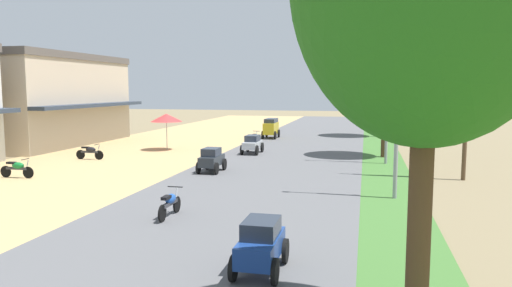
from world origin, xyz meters
name	(u,v)px	position (x,y,z in m)	size (l,w,h in m)	color
shophouse_mid	(38,100)	(-19.98, 28.92, 3.46)	(9.74, 13.45, 6.90)	#C6B299
parked_motorbike_fourth	(17,168)	(-11.60, 15.99, 0.55)	(1.80, 0.54, 0.94)	black
parked_motorbike_fifth	(90,151)	(-11.54, 22.22, 0.55)	(1.80, 0.54, 0.94)	black
vendor_umbrella	(166,118)	(-8.83, 27.50, 2.31)	(2.20, 2.20, 2.52)	#99999E
median_tree_second	(387,50)	(5.80, 27.23, 6.64)	(4.15, 4.15, 9.01)	#4C351E
median_tree_third	(381,51)	(5.83, 40.33, 7.54)	(4.26, 4.26, 9.76)	#4C351E
streetlamp_near	(398,90)	(5.80, 15.48, 4.26)	(3.16, 0.20, 7.23)	gray
streetlamp_mid	(388,85)	(5.80, 24.50, 4.50)	(3.16, 0.20, 7.69)	gray
utility_pole_near	(468,79)	(9.21, 20.41, 4.75)	(1.80, 0.20, 9.12)	brown
utility_pole_far	(432,86)	(7.61, 20.33, 4.45)	(1.80, 0.20, 8.51)	brown
car_hatchback_blue	(261,244)	(2.31, 6.81, 0.75)	(1.04, 2.00, 1.23)	navy
car_hatchback_charcoal	(212,159)	(-3.00, 19.55, 0.75)	(1.04, 2.00, 1.23)	#282D33
car_sedan_silver	(252,143)	(-2.58, 26.91, 0.74)	(1.10, 2.26, 1.19)	#B7BCC1
car_van_yellow	(271,127)	(-3.25, 36.79, 1.02)	(1.19, 2.41, 1.67)	gold
motorbike_ahead_second	(170,202)	(-1.65, 10.89, 0.57)	(0.54, 1.80, 0.94)	black
motorbike_ahead_third	(255,137)	(-3.68, 32.53, 0.57)	(0.54, 1.80, 0.94)	black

